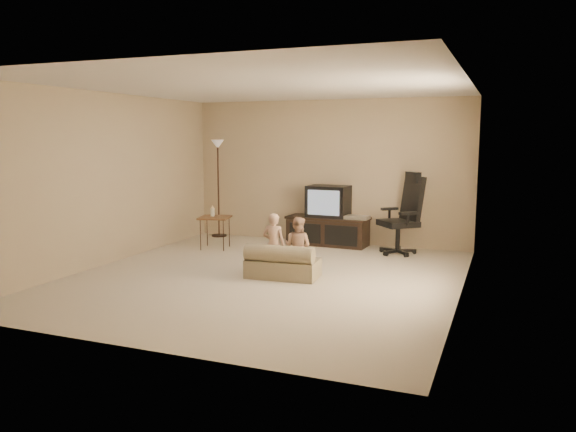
{
  "coord_description": "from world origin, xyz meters",
  "views": [
    {
      "loc": [
        2.96,
        -6.68,
        1.86
      ],
      "look_at": [
        0.09,
        0.6,
        0.75
      ],
      "focal_mm": 35.0,
      "sensor_mm": 36.0,
      "label": 1
    }
  ],
  "objects_px": {
    "toddler_right": "(298,246)",
    "office_chair": "(403,225)",
    "tv_stand": "(328,220)",
    "side_table": "(215,218)",
    "floor_lamp": "(218,166)",
    "toddler_left": "(274,245)",
    "child_sofa": "(282,264)"
  },
  "relations": [
    {
      "from": "toddler_right",
      "to": "floor_lamp",
      "type": "bearing_deg",
      "value": -36.61
    },
    {
      "from": "side_table",
      "to": "toddler_right",
      "type": "distance_m",
      "value": 2.3
    },
    {
      "from": "tv_stand",
      "to": "toddler_right",
      "type": "distance_m",
      "value": 2.24
    },
    {
      "from": "floor_lamp",
      "to": "toddler_right",
      "type": "bearing_deg",
      "value": -43.11
    },
    {
      "from": "child_sofa",
      "to": "toddler_right",
      "type": "bearing_deg",
      "value": 52.66
    },
    {
      "from": "child_sofa",
      "to": "toddler_right",
      "type": "relative_size",
      "value": 1.22
    },
    {
      "from": "side_table",
      "to": "floor_lamp",
      "type": "distance_m",
      "value": 1.41
    },
    {
      "from": "tv_stand",
      "to": "floor_lamp",
      "type": "distance_m",
      "value": 2.35
    },
    {
      "from": "tv_stand",
      "to": "floor_lamp",
      "type": "relative_size",
      "value": 0.81
    },
    {
      "from": "floor_lamp",
      "to": "child_sofa",
      "type": "bearing_deg",
      "value": -47.41
    },
    {
      "from": "floor_lamp",
      "to": "tv_stand",
      "type": "bearing_deg",
      "value": -1.55
    },
    {
      "from": "floor_lamp",
      "to": "toddler_left",
      "type": "bearing_deg",
      "value": -48.44
    },
    {
      "from": "child_sofa",
      "to": "toddler_right",
      "type": "distance_m",
      "value": 0.33
    },
    {
      "from": "side_table",
      "to": "toddler_right",
      "type": "xyz_separation_m",
      "value": [
        1.94,
        -1.23,
        -0.12
      ]
    },
    {
      "from": "toddler_left",
      "to": "toddler_right",
      "type": "xyz_separation_m",
      "value": [
        0.29,
        0.14,
        -0.03
      ]
    },
    {
      "from": "toddler_right",
      "to": "office_chair",
      "type": "bearing_deg",
      "value": -112.17
    },
    {
      "from": "toddler_left",
      "to": "side_table",
      "type": "bearing_deg",
      "value": -44.04
    },
    {
      "from": "office_chair",
      "to": "toddler_left",
      "type": "distance_m",
      "value": 2.48
    },
    {
      "from": "office_chair",
      "to": "floor_lamp",
      "type": "distance_m",
      "value": 3.62
    },
    {
      "from": "office_chair",
      "to": "side_table",
      "type": "height_order",
      "value": "office_chair"
    },
    {
      "from": "side_table",
      "to": "toddler_left",
      "type": "xyz_separation_m",
      "value": [
        1.65,
        -1.37,
        -0.1
      ]
    },
    {
      "from": "tv_stand",
      "to": "toddler_left",
      "type": "relative_size",
      "value": 1.71
    },
    {
      "from": "side_table",
      "to": "child_sofa",
      "type": "relative_size",
      "value": 0.75
    },
    {
      "from": "tv_stand",
      "to": "office_chair",
      "type": "xyz_separation_m",
      "value": [
        1.33,
        -0.28,
        0.04
      ]
    },
    {
      "from": "office_chair",
      "to": "toddler_left",
      "type": "relative_size",
      "value": 1.53
    },
    {
      "from": "tv_stand",
      "to": "toddler_right",
      "type": "relative_size",
      "value": 1.82
    },
    {
      "from": "office_chair",
      "to": "tv_stand",
      "type": "bearing_deg",
      "value": -142.88
    },
    {
      "from": "office_chair",
      "to": "child_sofa",
      "type": "relative_size",
      "value": 1.35
    },
    {
      "from": "child_sofa",
      "to": "toddler_right",
      "type": "xyz_separation_m",
      "value": [
        0.14,
        0.21,
        0.21
      ]
    },
    {
      "from": "office_chair",
      "to": "side_table",
      "type": "relative_size",
      "value": 1.79
    },
    {
      "from": "floor_lamp",
      "to": "side_table",
      "type": "bearing_deg",
      "value": -64.9
    },
    {
      "from": "tv_stand",
      "to": "office_chair",
      "type": "bearing_deg",
      "value": -9.29
    }
  ]
}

